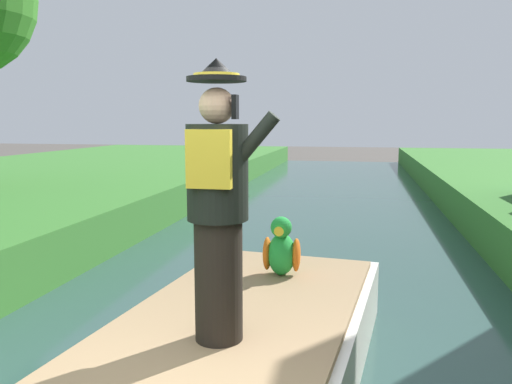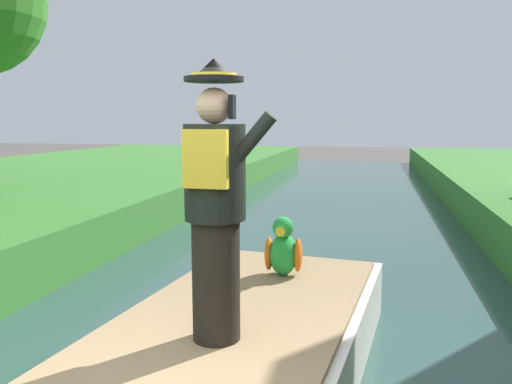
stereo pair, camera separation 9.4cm
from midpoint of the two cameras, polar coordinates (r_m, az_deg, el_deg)
boat at (r=4.03m, az=-3.47°, el=-18.13°), size 2.26×4.38×0.61m
person_pirate at (r=3.34m, az=-4.96°, el=-1.32°), size 0.61×0.42×1.85m
parrot_plush at (r=4.89m, az=2.31°, el=-6.45°), size 0.36×0.35×0.57m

